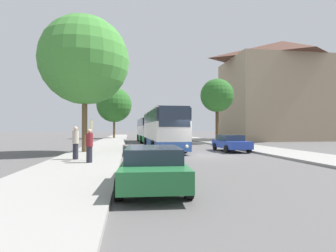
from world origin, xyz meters
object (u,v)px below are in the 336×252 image
Objects in this scene: tree_left_far at (114,105)px; bus_middle at (149,129)px; bus_stop_sign at (92,135)px; pedestrian_waiting_far at (76,142)px; parked_car_left_curb at (153,166)px; pedestrian_waiting_near at (89,146)px; bus_front at (163,129)px; parked_car_right_near at (231,143)px; tree_left_near at (85,61)px; tree_right_near at (217,96)px.

bus_middle is at bearing -67.58° from tree_left_far.
pedestrian_waiting_far is (-0.99, 0.80, -0.44)m from bus_stop_sign.
bus_middle is 28.65m from parked_car_left_curb.
bus_middle is 6.30× the size of pedestrian_waiting_near.
bus_front is at bearing -78.06° from tree_left_far.
bus_front is 10.50m from pedestrian_waiting_near.
tree_left_far is (-11.10, 29.46, 5.64)m from parked_car_right_near.
tree_left_near reaches higher than parked_car_left_curb.
bus_stop_sign is 1.30× the size of pedestrian_waiting_near.
tree_right_near is (8.23, -5.26, 4.27)m from bus_middle.
bus_front is at bearing 84.72° from parked_car_left_curb.
pedestrian_waiting_far is (-3.74, 7.20, 0.40)m from parked_car_left_curb.
tree_left_near reaches higher than pedestrian_waiting_far.
pedestrian_waiting_near is at bearing 33.02° from parked_car_right_near.
tree_left_near reaches higher than tree_right_near.
tree_left_far is at bearing 91.18° from bus_stop_sign.
tree_left_near is at bearing 102.70° from bus_stop_sign.
parked_car_left_curb is 2.48× the size of pedestrian_waiting_far.
tree_left_far is at bearing -12.13° from pedestrian_waiting_near.
pedestrian_waiting_near is at bearing -90.32° from bus_stop_sign.
bus_middle is at bearing 77.89° from bus_stop_sign.
pedestrian_waiting_near is at bearing -88.85° from tree_left_far.
pedestrian_waiting_far is at bearing -86.42° from tree_left_near.
parked_car_left_curb is 2.68× the size of pedestrian_waiting_near.
bus_front is 15.01m from parked_car_left_curb.
tree_right_near is at bearing -53.54° from tree_left_far.
bus_middle is at bearing 119.65° from pedestrian_waiting_far.
parked_car_left_curb is at bearing -71.60° from tree_left_near.
pedestrian_waiting_near is 0.17× the size of tree_left_near.
bus_stop_sign is (-4.75, -22.16, -0.23)m from bus_middle.
pedestrian_waiting_far reaches higher than parked_car_left_curb.
bus_stop_sign reaches higher than pedestrian_waiting_far.
bus_front is 13.76m from bus_middle.
tree_left_near is (-11.67, -0.21, 6.32)m from parked_car_right_near.
tree_left_near is 29.68m from tree_left_far.
parked_car_left_curb is at bearing -95.82° from bus_middle.
bus_middle is 1.15× the size of tree_left_far.
bus_middle is 1.06× the size of tree_left_near.
parked_car_left_curb is at bearing -66.72° from bus_stop_sign.
pedestrian_waiting_near is (-4.76, -22.95, -0.75)m from bus_middle.
pedestrian_waiting_far is 35.06m from tree_left_far.
pedestrian_waiting_near is 0.22× the size of tree_right_near.
bus_front is 1.39× the size of tree_right_near.
tree_left_near is (-6.30, -2.61, 5.19)m from bus_front.
bus_middle reaches higher than pedestrian_waiting_far.
tree_right_near is (12.99, 17.69, 5.02)m from pedestrian_waiting_near.
tree_right_near is (10.23, 23.29, 5.34)m from parked_car_left_curb.
tree_left_near is at bearing -158.77° from bus_front.
parked_car_right_near is at bearing -70.05° from pedestrian_waiting_near.
pedestrian_waiting_far is 0.20× the size of tree_left_far.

